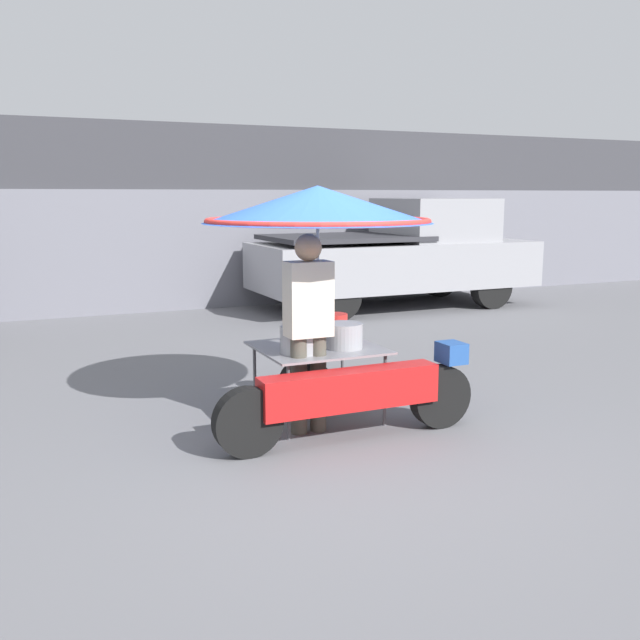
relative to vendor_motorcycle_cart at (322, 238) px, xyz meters
The scene contains 5 objects.
ground_plane 1.82m from the vendor_motorcycle_cart, 100.23° to the right, with size 36.00×36.00×0.00m, color slate.
shopfront_building 7.72m from the vendor_motorcycle_cart, 91.04° to the left, with size 28.00×2.06×3.22m.
vendor_motorcycle_cart is the anchor object (origin of this frame).
vendor_person 0.76m from the vendor_motorcycle_cart, 133.88° to the right, with size 0.38×0.23×1.69m.
pickup_truck 6.83m from the vendor_motorcycle_cart, 53.67° to the left, with size 5.05×1.97×1.94m.
Camera 1 is at (-2.39, -4.86, 2.01)m, focal length 40.00 mm.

